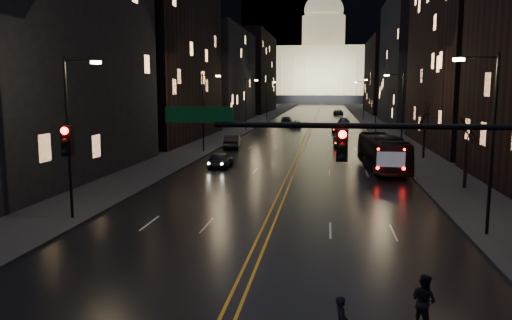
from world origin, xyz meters
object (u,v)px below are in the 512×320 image
at_px(traffic_signal, 423,163).
at_px(oncoming_car_a, 220,160).
at_px(receding_car_a, 340,142).
at_px(pedestrian_b, 424,301).
at_px(bus, 383,152).
at_px(oncoming_car_b, 232,142).

xyz_separation_m(traffic_signal, oncoming_car_a, (-12.69, 29.55, -4.34)).
distance_m(receding_car_a, pedestrian_b, 47.83).
height_order(bus, oncoming_car_b, bus).
height_order(traffic_signal, pedestrian_b, traffic_signal).
bearing_deg(receding_car_a, pedestrian_b, -90.69).
bearing_deg(oncoming_car_a, oncoming_car_b, -82.34).
xyz_separation_m(oncoming_car_a, pedestrian_b, (12.87, -29.85, 0.10)).
distance_m(traffic_signal, receding_car_a, 47.74).
height_order(receding_car_a, pedestrian_b, pedestrian_b).
bearing_deg(oncoming_car_a, traffic_signal, 114.37).
relative_size(bus, oncoming_car_a, 2.54).
distance_m(oncoming_car_b, pedestrian_b, 47.10).
bearing_deg(oncoming_car_a, pedestrian_b, 114.45).
bearing_deg(traffic_signal, bus, 86.00).
relative_size(traffic_signal, oncoming_car_a, 3.87).
height_order(traffic_signal, oncoming_car_a, traffic_signal).
relative_size(traffic_signal, receding_car_a, 4.18).
relative_size(oncoming_car_b, receding_car_a, 1.24).
bearing_deg(receding_car_a, traffic_signal, -90.90).
relative_size(oncoming_car_a, pedestrian_b, 2.60).
distance_m(traffic_signal, bus, 30.71).
height_order(oncoming_car_b, receding_car_a, oncoming_car_b).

